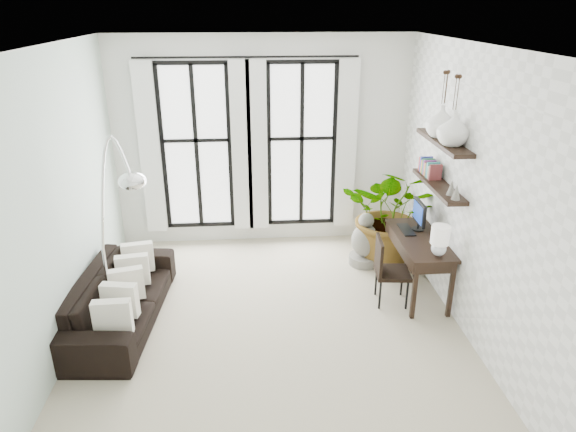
{
  "coord_description": "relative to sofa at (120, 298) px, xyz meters",
  "views": [
    {
      "loc": [
        -0.2,
        -5.17,
        3.58
      ],
      "look_at": [
        0.22,
        0.3,
        1.3
      ],
      "focal_mm": 32.0,
      "sensor_mm": 36.0,
      "label": 1
    }
  ],
  "objects": [
    {
      "name": "floor",
      "position": [
        1.8,
        -0.26,
        -0.32
      ],
      "size": [
        5.0,
        5.0,
        0.0
      ],
      "primitive_type": "plane",
      "color": "#B9B093",
      "rests_on": "ground"
    },
    {
      "name": "ceiling",
      "position": [
        1.8,
        -0.26,
        2.88
      ],
      "size": [
        5.0,
        5.0,
        0.0
      ],
      "primitive_type": "plane",
      "color": "white",
      "rests_on": "wall_back"
    },
    {
      "name": "wall_left",
      "position": [
        -0.45,
        -0.26,
        1.28
      ],
      "size": [
        0.0,
        5.0,
        5.0
      ],
      "primitive_type": "plane",
      "rotation": [
        1.57,
        0.0,
        1.57
      ],
      "color": "silver",
      "rests_on": "floor"
    },
    {
      "name": "wall_right",
      "position": [
        4.05,
        -0.26,
        1.28
      ],
      "size": [
        0.0,
        5.0,
        5.0
      ],
      "primitive_type": "plane",
      "rotation": [
        1.57,
        0.0,
        -1.57
      ],
      "color": "white",
      "rests_on": "floor"
    },
    {
      "name": "wall_back",
      "position": [
        1.8,
        2.24,
        1.28
      ],
      "size": [
        4.5,
        0.0,
        4.5
      ],
      "primitive_type": "plane",
      "rotation": [
        1.57,
        0.0,
        0.0
      ],
      "color": "white",
      "rests_on": "floor"
    },
    {
      "name": "windows",
      "position": [
        1.6,
        2.17,
        1.24
      ],
      "size": [
        3.26,
        0.13,
        2.65
      ],
      "color": "white",
      "rests_on": "wall_back"
    },
    {
      "name": "wall_shelves",
      "position": [
        3.91,
        0.43,
        1.41
      ],
      "size": [
        0.25,
        1.3,
        0.6
      ],
      "color": "black",
      "rests_on": "wall_right"
    },
    {
      "name": "sofa",
      "position": [
        0.0,
        0.0,
        0.0
      ],
      "size": [
        1.03,
        2.25,
        0.64
      ],
      "primitive_type": "imported",
      "rotation": [
        0.0,
        0.0,
        1.49
      ],
      "color": "black",
      "rests_on": "floor"
    },
    {
      "name": "throw_pillows",
      "position": [
        0.1,
        0.0,
        0.18
      ],
      "size": [
        0.4,
        1.52,
        0.4
      ],
      "color": "white",
      "rests_on": "sofa"
    },
    {
      "name": "plant",
      "position": [
        3.62,
        1.31,
        0.44
      ],
      "size": [
        1.69,
        1.58,
        1.52
      ],
      "primitive_type": "imported",
      "rotation": [
        0.0,
        0.0,
        -0.34
      ],
      "color": "#2D7228",
      "rests_on": "floor"
    },
    {
      "name": "desk",
      "position": [
        3.75,
        0.34,
        0.42
      ],
      "size": [
        0.57,
        1.34,
        1.18
      ],
      "color": "black",
      "rests_on": "floor"
    },
    {
      "name": "desk_chair",
      "position": [
        3.28,
        0.18,
        0.19
      ],
      "size": [
        0.46,
        0.46,
        0.89
      ],
      "rotation": [
        0.0,
        0.0,
        -0.09
      ],
      "color": "black",
      "rests_on": "floor"
    },
    {
      "name": "arc_lamp",
      "position": [
        0.11,
        0.01,
        1.23
      ],
      "size": [
        0.72,
        0.41,
        2.29
      ],
      "color": "silver",
      "rests_on": "floor"
    },
    {
      "name": "buddha",
      "position": [
        3.24,
        1.24,
        0.02
      ],
      "size": [
        0.45,
        0.45,
        0.8
      ],
      "color": "gray",
      "rests_on": "floor"
    },
    {
      "name": "vase_a",
      "position": [
        3.91,
        0.14,
        1.95
      ],
      "size": [
        0.37,
        0.37,
        0.38
      ],
      "primitive_type": "imported",
      "color": "white",
      "rests_on": "shelf_upper"
    },
    {
      "name": "vase_b",
      "position": [
        3.91,
        0.54,
        1.95
      ],
      "size": [
        0.37,
        0.37,
        0.38
      ],
      "primitive_type": "imported",
      "color": "white",
      "rests_on": "shelf_upper"
    }
  ]
}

